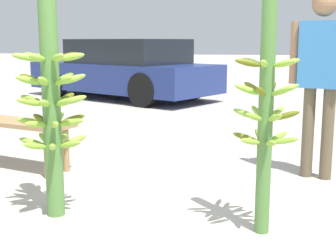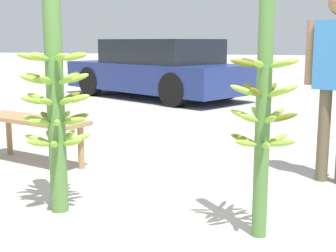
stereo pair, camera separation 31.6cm
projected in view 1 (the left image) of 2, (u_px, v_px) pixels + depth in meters
name	position (u px, v px, depth m)	size (l,w,h in m)	color
banana_stalk_left	(51.00, 96.00, 3.18)	(0.49, 0.49, 1.74)	#4C7A38
banana_stalk_center	(266.00, 108.00, 2.88)	(0.42, 0.42, 1.58)	#4C7A38
vendor_person	(321.00, 67.00, 4.06)	(0.56, 0.28, 1.64)	brown
market_bench	(13.00, 128.00, 4.49)	(1.33, 0.69, 0.47)	#99754C
parked_car	(124.00, 70.00, 9.99)	(4.52, 3.44, 1.26)	navy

